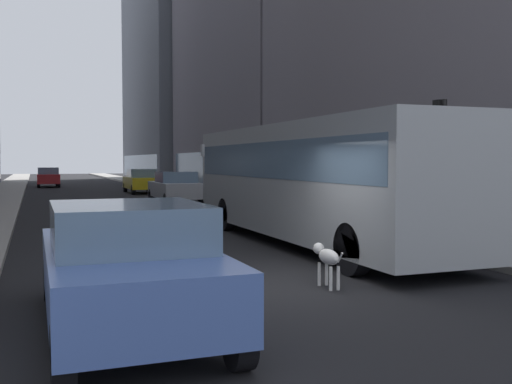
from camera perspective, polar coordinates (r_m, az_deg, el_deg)
ground_plane at (r=44.75m, az=-15.59°, el=0.14°), size 120.00×120.00×0.00m
sidewalk_left at (r=44.61m, az=-22.90°, el=0.10°), size 2.40×110.00×0.15m
sidewalk_right at (r=45.59m, az=-8.44°, el=0.36°), size 2.40×110.00×0.15m
building_right_far at (r=68.86m, az=-7.02°, el=17.17°), size 10.27×23.49×38.07m
transit_bus at (r=15.32m, az=5.25°, el=1.61°), size 2.78×11.53×3.05m
car_silver_sedan at (r=30.19m, az=-7.79°, el=0.47°), size 1.91×4.71×1.62m
car_red_coupe at (r=51.89m, az=-19.40°, el=1.37°), size 1.74×4.37×1.62m
car_blue_hatchback at (r=7.73m, az=-12.37°, el=-6.89°), size 1.94×4.73×1.62m
car_yellow_taxi at (r=40.14m, az=-11.00°, el=1.06°), size 1.82×4.37×1.62m
dalmatian_dog at (r=10.16m, az=6.85°, el=-6.26°), size 0.22×0.96×0.72m
traffic_light_near at (r=14.26m, az=17.44°, el=4.03°), size 0.24×0.41×3.40m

